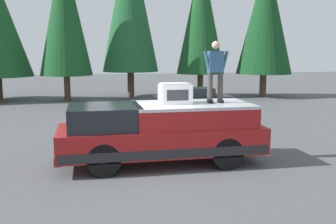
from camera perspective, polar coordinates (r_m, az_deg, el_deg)
ground_plane at (r=10.58m, az=-2.38°, el=-8.03°), size 90.00×90.00×0.00m
pickup_truck at (r=10.74m, az=-1.00°, el=-2.96°), size 2.01×5.54×1.65m
compressor_unit at (r=10.72m, az=1.04°, el=2.72°), size 0.65×0.84×0.56m
person_on_truck_bed at (r=10.92m, az=6.90°, el=6.05°), size 0.29×0.72×1.69m
parked_car_black at (r=20.86m, az=3.67°, el=1.91°), size 1.64×4.10×1.16m
conifer_far_left at (r=27.71m, az=13.95°, el=13.43°), size 3.72×3.72×9.34m
conifer_left at (r=27.28m, az=4.81°, el=13.82°), size 3.25×3.25×9.43m
conifer_center_left at (r=26.95m, az=-5.59°, el=15.93°), size 3.74×3.74×11.18m
conifer_center_right at (r=25.53m, az=-14.82°, el=14.07°), size 3.22×3.22×9.53m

